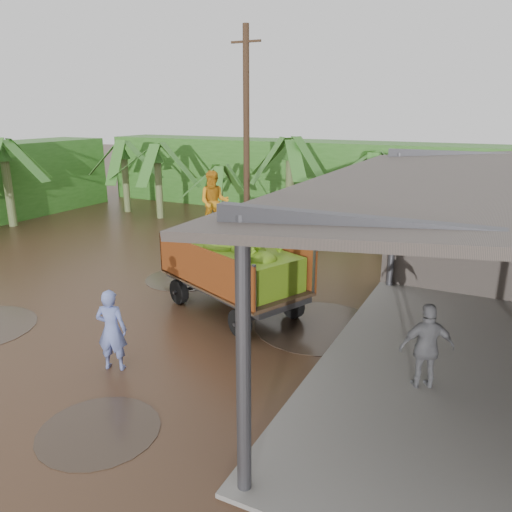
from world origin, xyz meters
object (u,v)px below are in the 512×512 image
at_px(utility_pole, 246,138).
at_px(man_grey, 427,348).
at_px(banana_trailer, 233,264).
at_px(man_blue, 112,330).

bearing_deg(utility_pole, man_grey, -45.38).
relative_size(banana_trailer, man_grey, 3.21).
height_order(banana_trailer, man_blue, banana_trailer).
distance_m(man_grey, utility_pole, 11.97).
xyz_separation_m(banana_trailer, utility_pole, (-2.89, 6.35, 2.84)).
bearing_deg(man_blue, utility_pole, -96.44).
xyz_separation_m(man_blue, utility_pole, (-2.22, 10.22, 3.25)).
bearing_deg(banana_trailer, man_grey, 4.07).
xyz_separation_m(banana_trailer, man_blue, (-0.68, -3.87, -0.41)).
distance_m(banana_trailer, man_grey, 5.54).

